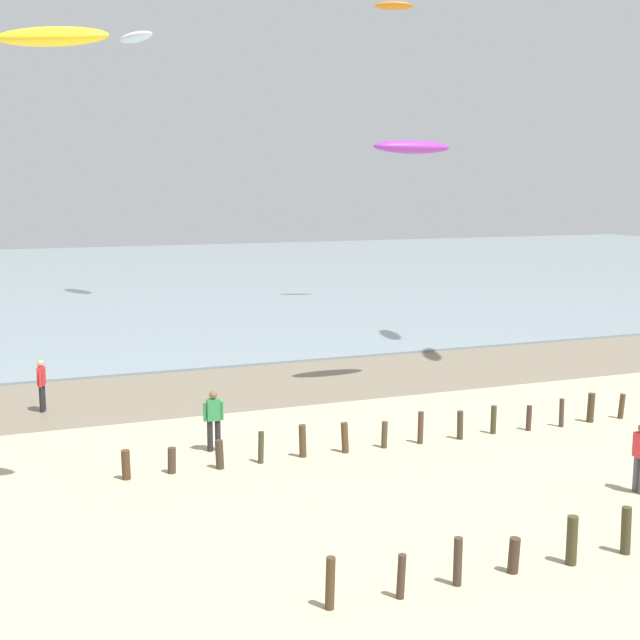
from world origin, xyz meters
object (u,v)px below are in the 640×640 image
(kite_aloft_4, at_px, (136,37))
(kite_aloft_5, at_px, (52,37))
(kite_aloft_3, at_px, (412,147))
(kite_aloft_7, at_px, (394,6))
(person_nearest_camera, at_px, (214,419))
(person_left_flank, at_px, (42,384))

(kite_aloft_4, height_order, kite_aloft_5, kite_aloft_4)
(kite_aloft_3, height_order, kite_aloft_5, kite_aloft_5)
(kite_aloft_5, height_order, kite_aloft_7, kite_aloft_7)
(kite_aloft_7, bearing_deg, kite_aloft_3, -95.71)
(kite_aloft_5, distance_m, kite_aloft_7, 35.20)
(person_nearest_camera, xyz_separation_m, kite_aloft_7, (17.03, 24.16, 16.73))
(kite_aloft_3, bearing_deg, kite_aloft_5, -149.73)
(kite_aloft_4, xyz_separation_m, kite_aloft_7, (13.82, -7.37, 1.42))
(kite_aloft_5, relative_size, kite_aloft_7, 1.10)
(person_nearest_camera, distance_m, kite_aloft_4, 35.19)
(kite_aloft_4, bearing_deg, person_left_flank, 143.93)
(kite_aloft_3, xyz_separation_m, kite_aloft_7, (8.60, 19.37, 9.02))
(person_left_flank, xyz_separation_m, kite_aloft_3, (12.66, -1.26, 7.71))
(person_nearest_camera, relative_size, kite_aloft_4, 0.48)
(person_nearest_camera, xyz_separation_m, person_left_flank, (-4.23, 6.04, 0.00))
(person_nearest_camera, bearing_deg, kite_aloft_4, 84.19)
(person_left_flank, bearing_deg, kite_aloft_3, -5.68)
(person_left_flank, xyz_separation_m, kite_aloft_5, (0.23, -9.15, 9.42))
(person_left_flank, xyz_separation_m, kite_aloft_7, (21.26, 18.11, 16.73))
(person_nearest_camera, xyz_separation_m, kite_aloft_3, (8.43, 4.78, 7.71))
(person_left_flank, relative_size, kite_aloft_3, 0.57)
(kite_aloft_3, height_order, kite_aloft_4, kite_aloft_4)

